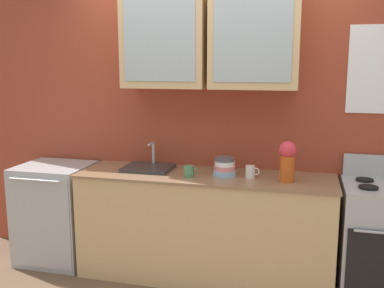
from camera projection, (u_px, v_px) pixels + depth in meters
name	position (u px, v px, depth m)	size (l,w,h in m)	color
ground_plane	(204.00, 276.00, 3.84)	(10.00, 10.00, 0.00)	brown
back_wall_unit	(213.00, 91.00, 3.85)	(4.60, 0.45, 2.88)	#993D28
counter	(205.00, 226.00, 3.76)	(2.13, 0.62, 0.90)	tan
stove_range	(381.00, 241.00, 3.41)	(0.61, 0.63, 1.08)	#ADAFB5
sink_faucet	(148.00, 167.00, 3.85)	(0.41, 0.34, 0.22)	#2D2D30
bowl_stack	(225.00, 167.00, 3.64)	(0.19, 0.19, 0.15)	#8CB7E0
vase	(287.00, 160.00, 3.42)	(0.14, 0.14, 0.32)	#BF4C19
cup_near_sink	(189.00, 171.00, 3.59)	(0.11, 0.08, 0.09)	#4C7F59
cup_near_bowls	(251.00, 172.00, 3.56)	(0.11, 0.07, 0.10)	silver
dishwasher	(56.00, 213.00, 4.09)	(0.63, 0.61, 0.90)	#ADAFB5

